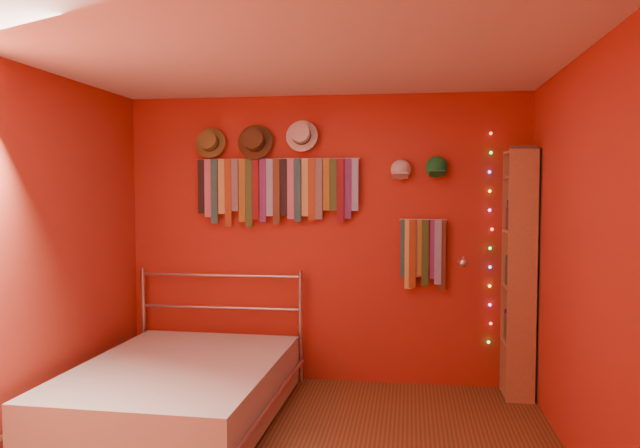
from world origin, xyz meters
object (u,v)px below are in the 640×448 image
at_px(tie_rack, 275,187).
at_px(bookshelf, 525,273).
at_px(reading_lamp, 463,262).
at_px(bed, 179,390).

xyz_separation_m(tie_rack, bookshelf, (2.08, -0.15, -0.69)).
relative_size(tie_rack, reading_lamp, 4.58).
height_order(tie_rack, bed, tie_rack).
relative_size(bookshelf, bed, 0.98).
bearing_deg(bed, bookshelf, 20.84).
xyz_separation_m(tie_rack, bed, (-0.50, -1.06, -1.48)).
bearing_deg(bookshelf, bed, -160.67).
bearing_deg(bed, reading_lamp, 24.37).
height_order(bookshelf, bed, bookshelf).
relative_size(tie_rack, bed, 0.71).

